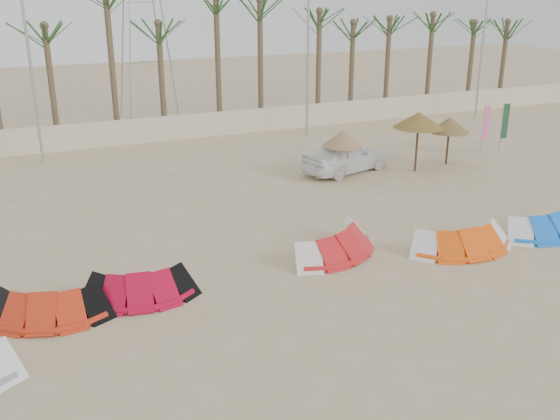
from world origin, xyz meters
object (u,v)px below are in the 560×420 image
kite_red_right (331,239)px  parasol_right (450,125)px  kite_red_mid (137,282)px  parasol_left (343,138)px  kite_red_left (45,300)px  kite_orange (457,235)px  kite_blue (541,219)px  parasol_mid (419,120)px  car (345,156)px

kite_red_right → parasol_right: (9.90, 6.77, 1.45)m
parasol_right → kite_red_mid: bearing=-155.8°
kite_red_right → parasol_left: size_ratio=1.88×
kite_red_left → parasol_left: bearing=30.3°
kite_orange → kite_blue: size_ratio=0.98×
kite_red_left → parasol_mid: (16.39, 6.95, 1.92)m
parasol_right → car: 5.20m
parasol_left → parasol_right: 5.54m
parasol_left → parasol_mid: (3.48, -0.60, 0.60)m
kite_red_mid → parasol_right: size_ratio=1.45×
kite_orange → car: size_ratio=0.84×
kite_red_left → parasol_mid: 17.91m
kite_red_right → parasol_left: (4.36, 6.98, 1.31)m
kite_red_left → kite_red_right: size_ratio=0.87×
kite_red_right → kite_blue: 7.50m
kite_blue → parasol_mid: size_ratio=1.36×
kite_orange → car: (1.09, 8.97, 0.31)m
kite_orange → parasol_right: (6.10, 8.16, 1.45)m
parasol_right → car: size_ratio=0.52×
parasol_left → parasol_mid: size_ratio=0.78×
kite_red_left → kite_blue: same height
kite_red_right → parasol_right: parasol_right is taller
kite_red_left → kite_red_mid: (2.34, 0.11, -0.00)m
kite_red_mid → parasol_left: 13.00m
kite_blue → parasol_right: bearing=72.8°
kite_red_right → parasol_left: 8.34m
kite_red_mid → car: size_ratio=0.76×
parasol_mid → parasol_left: bearing=170.2°
parasol_left → parasol_mid: bearing=-9.8°
kite_red_mid → kite_blue: bearing=-4.0°
kite_blue → parasol_left: size_ratio=1.75×
car → kite_red_left: bearing=106.2°
parasol_left → kite_blue: bearing=-70.3°
kite_red_left → kite_blue: (15.91, -0.84, 0.00)m
kite_blue → parasol_mid: bearing=86.5°
kite_red_left → kite_orange: (12.34, -0.82, 0.00)m
kite_red_left → kite_blue: bearing=-3.0°
kite_red_right → kite_orange: same height
kite_blue → parasol_right: 8.68m
kite_red_left → kite_red_mid: size_ratio=1.07×
parasol_left → kite_orange: bearing=-93.9°
kite_red_left → kite_orange: size_ratio=0.95×
kite_red_left → kite_red_mid: 2.34m
parasol_mid → kite_blue: bearing=-93.5°
kite_blue → car: car is taller
parasol_left → parasol_right: parasol_right is taller
kite_blue → car: 9.32m
kite_blue → parasol_mid: parasol_mid is taller
kite_red_mid → kite_orange: same height
kite_red_left → kite_red_right: (8.54, 0.57, 0.00)m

